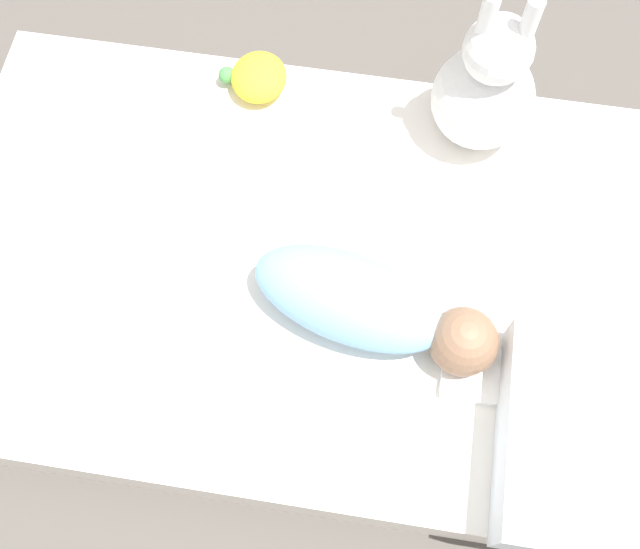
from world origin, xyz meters
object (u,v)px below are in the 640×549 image
pillow (606,446)px  turtle_plush (257,77)px  swaddled_baby (371,307)px  bunny_plush (486,88)px

pillow → turtle_plush: 1.03m
swaddled_baby → pillow: 0.48m
bunny_plush → turtle_plush: size_ratio=2.55×
pillow → turtle_plush: pillow is taller
pillow → bunny_plush: 0.73m
swaddled_baby → pillow: size_ratio=1.27×
pillow → bunny_plush: size_ratio=0.99×
swaddled_baby → turtle_plush: bearing=135.1°
turtle_plush → swaddled_baby: bearing=121.9°
bunny_plush → turtle_plush: 0.50m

